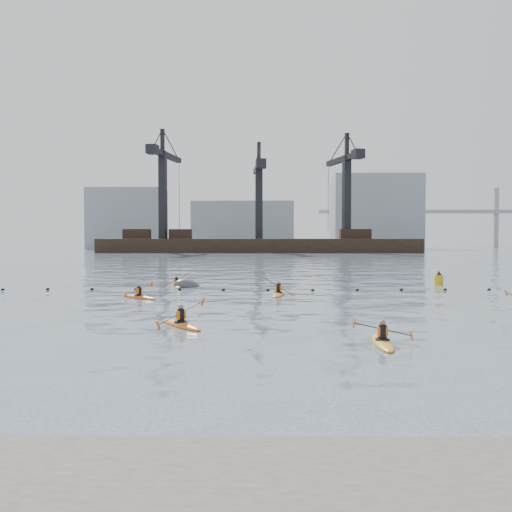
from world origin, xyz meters
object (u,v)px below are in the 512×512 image
at_px(kayaker_1, 383,342).
at_px(kayaker_2, 139,297).
at_px(kayaker_0, 181,324).
at_px(mooring_buoy, 187,287).
at_px(nav_buoy, 439,280).
at_px(kayaker_5, 177,285).
at_px(kayaker_3, 278,294).

xyz_separation_m(kayaker_1, kayaker_2, (-11.33, 13.56, 0.00)).
bearing_deg(kayaker_0, kayaker_2, 76.88).
bearing_deg(mooring_buoy, nav_buoy, 5.95).
relative_size(kayaker_2, kayaker_5, 0.92).
height_order(kayaker_3, kayaker_5, kayaker_3).
bearing_deg(kayaker_3, nav_buoy, 41.52).
height_order(kayaker_1, kayaker_5, kayaker_5).
bearing_deg(kayaker_1, kayaker_2, 133.19).
height_order(kayaker_0, kayaker_5, kayaker_0).
distance_m(kayaker_0, mooring_buoy, 17.32).
distance_m(kayaker_1, kayaker_2, 17.67).
relative_size(kayaker_1, nav_buoy, 2.50).
height_order(kayaker_1, nav_buoy, nav_buoy).
relative_size(kayaker_0, mooring_buoy, 1.34).
bearing_deg(kayaker_5, kayaker_2, -112.65).
height_order(kayaker_1, kayaker_3, kayaker_3).
height_order(kayaker_0, mooring_buoy, kayaker_0).
bearing_deg(kayaker_5, kayaker_0, -94.79).
relative_size(kayaker_0, kayaker_2, 1.10).
distance_m(kayaker_0, kayaker_3, 12.36).
distance_m(kayaker_3, mooring_buoy, 8.54).
height_order(kayaker_2, nav_buoy, nav_buoy).
xyz_separation_m(kayaker_1, nav_buoy, (9.34, 22.78, 0.27)).
height_order(kayaker_0, kayaker_2, kayaker_0).
bearing_deg(kayaker_2, mooring_buoy, 25.04).
bearing_deg(kayaker_3, mooring_buoy, 148.99).
xyz_separation_m(kayaker_1, mooring_buoy, (-9.47, 20.82, -0.09)).
xyz_separation_m(kayaker_5, nav_buoy, (19.60, 1.91, 0.28)).
relative_size(kayaker_2, mooring_buoy, 1.21).
distance_m(kayaker_3, kayaker_5, 9.17).
height_order(kayaker_0, nav_buoy, kayaker_0).
bearing_deg(kayaker_0, kayaker_5, 64.64).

